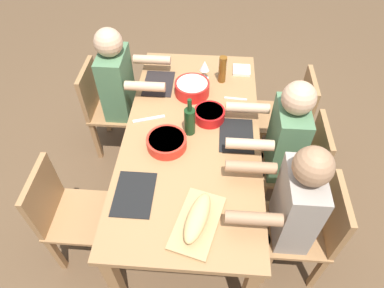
{
  "coord_description": "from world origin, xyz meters",
  "views": [
    {
      "loc": [
        1.61,
        0.12,
        2.43
      ],
      "look_at": [
        0.0,
        0.0,
        0.63
      ],
      "focal_mm": 31.8,
      "sensor_mm": 36.0,
      "label": 1
    }
  ],
  "objects_px": {
    "dining_table": "(192,141)",
    "chair_far_right": "(310,228)",
    "wine_bottle": "(190,121)",
    "wine_glass": "(205,66)",
    "chair_far_left": "(290,114)",
    "napkin_stack": "(242,70)",
    "diner_near_left": "(122,86)",
    "serving_bowl_fruit": "(167,142)",
    "beer_bottle": "(222,70)",
    "chair_near_right": "(66,212)",
    "diner_far_right": "(288,208)",
    "serving_bowl_pasta": "(192,88)",
    "bread_loaf": "(198,218)",
    "cutting_board": "(197,223)",
    "diner_far_center": "(279,142)",
    "serving_bowl_salad": "(209,114)",
    "chair_near_left": "(105,105)",
    "chair_far_center": "(299,163)"
  },
  "relations": [
    {
      "from": "chair_far_right",
      "to": "diner_far_right",
      "type": "relative_size",
      "value": 0.71
    },
    {
      "from": "chair_far_left",
      "to": "diner_far_right",
      "type": "height_order",
      "value": "diner_far_right"
    },
    {
      "from": "dining_table",
      "to": "diner_far_right",
      "type": "height_order",
      "value": "diner_far_right"
    },
    {
      "from": "serving_bowl_fruit",
      "to": "serving_bowl_pasta",
      "type": "relative_size",
      "value": 1.0
    },
    {
      "from": "dining_table",
      "to": "cutting_board",
      "type": "bearing_deg",
      "value": 6.65
    },
    {
      "from": "dining_table",
      "to": "chair_far_right",
      "type": "height_order",
      "value": "chair_far_right"
    },
    {
      "from": "beer_bottle",
      "to": "bread_loaf",
      "type": "bearing_deg",
      "value": -5.08
    },
    {
      "from": "serving_bowl_fruit",
      "to": "wine_glass",
      "type": "xyz_separation_m",
      "value": [
        -0.75,
        0.21,
        0.07
      ]
    },
    {
      "from": "wine_glass",
      "to": "diner_near_left",
      "type": "bearing_deg",
      "value": -81.64
    },
    {
      "from": "diner_far_right",
      "to": "chair_far_center",
      "type": "height_order",
      "value": "diner_far_right"
    },
    {
      "from": "serving_bowl_salad",
      "to": "cutting_board",
      "type": "bearing_deg",
      "value": -2.2
    },
    {
      "from": "bread_loaf",
      "to": "wine_glass",
      "type": "relative_size",
      "value": 1.93
    },
    {
      "from": "diner_far_center",
      "to": "chair_near_right",
      "type": "relative_size",
      "value": 1.41
    },
    {
      "from": "diner_far_right",
      "to": "chair_near_right",
      "type": "bearing_deg",
      "value": -90.0
    },
    {
      "from": "chair_far_center",
      "to": "serving_bowl_pasta",
      "type": "relative_size",
      "value": 3.23
    },
    {
      "from": "chair_far_center",
      "to": "serving_bowl_salad",
      "type": "xyz_separation_m",
      "value": [
        -0.15,
        -0.67,
        0.3
      ]
    },
    {
      "from": "chair_near_right",
      "to": "diner_near_left",
      "type": "bearing_deg",
      "value": 170.0
    },
    {
      "from": "diner_near_left",
      "to": "diner_far_center",
      "type": "bearing_deg",
      "value": 66.58
    },
    {
      "from": "dining_table",
      "to": "napkin_stack",
      "type": "relative_size",
      "value": 13.53
    },
    {
      "from": "cutting_board",
      "to": "bread_loaf",
      "type": "height_order",
      "value": "bread_loaf"
    },
    {
      "from": "bread_loaf",
      "to": "chair_near_left",
      "type": "bearing_deg",
      "value": -144.34
    },
    {
      "from": "serving_bowl_pasta",
      "to": "beer_bottle",
      "type": "xyz_separation_m",
      "value": [
        -0.17,
        0.22,
        0.05
      ]
    },
    {
      "from": "cutting_board",
      "to": "chair_far_center",
      "type": "bearing_deg",
      "value": 134.14
    },
    {
      "from": "serving_bowl_fruit",
      "to": "beer_bottle",
      "type": "distance_m",
      "value": 0.81
    },
    {
      "from": "chair_far_left",
      "to": "beer_bottle",
      "type": "height_order",
      "value": "beer_bottle"
    },
    {
      "from": "cutting_board",
      "to": "wine_glass",
      "type": "bearing_deg",
      "value": -178.85
    },
    {
      "from": "chair_near_right",
      "to": "wine_glass",
      "type": "bearing_deg",
      "value": 143.61
    },
    {
      "from": "serving_bowl_fruit",
      "to": "beer_bottle",
      "type": "xyz_separation_m",
      "value": [
        -0.72,
        0.35,
        0.07
      ]
    },
    {
      "from": "diner_far_center",
      "to": "serving_bowl_pasta",
      "type": "relative_size",
      "value": 4.56
    },
    {
      "from": "wine_bottle",
      "to": "wine_glass",
      "type": "bearing_deg",
      "value": 173.4
    },
    {
      "from": "chair_near_left",
      "to": "napkin_stack",
      "type": "xyz_separation_m",
      "value": [
        -0.21,
        1.14,
        0.27
      ]
    },
    {
      "from": "chair_far_center",
      "to": "diner_far_right",
      "type": "bearing_deg",
      "value": -19.42
    },
    {
      "from": "wine_glass",
      "to": "chair_near_right",
      "type": "bearing_deg",
      "value": -36.39
    },
    {
      "from": "beer_bottle",
      "to": "diner_near_left",
      "type": "bearing_deg",
      "value": -84.7
    },
    {
      "from": "chair_far_left",
      "to": "serving_bowl_pasta",
      "type": "bearing_deg",
      "value": -83.13
    },
    {
      "from": "serving_bowl_fruit",
      "to": "diner_far_center",
      "type": "bearing_deg",
      "value": 99.59
    },
    {
      "from": "chair_far_left",
      "to": "napkin_stack",
      "type": "relative_size",
      "value": 6.07
    },
    {
      "from": "chair_near_left",
      "to": "bread_loaf",
      "type": "xyz_separation_m",
      "value": [
        1.21,
        0.86,
        0.32
      ]
    },
    {
      "from": "diner_near_left",
      "to": "beer_bottle",
      "type": "bearing_deg",
      "value": 95.3
    },
    {
      "from": "chair_far_center",
      "to": "napkin_stack",
      "type": "xyz_separation_m",
      "value": [
        -0.73,
        -0.43,
        0.27
      ]
    },
    {
      "from": "chair_far_left",
      "to": "diner_far_right",
      "type": "xyz_separation_m",
      "value": [
        1.04,
        -0.18,
        0.21
      ]
    },
    {
      "from": "dining_table",
      "to": "bread_loaf",
      "type": "xyz_separation_m",
      "value": [
        0.68,
        0.08,
        0.15
      ]
    },
    {
      "from": "beer_bottle",
      "to": "chair_far_right",
      "type": "bearing_deg",
      "value": 27.93
    },
    {
      "from": "cutting_board",
      "to": "napkin_stack",
      "type": "relative_size",
      "value": 2.86
    },
    {
      "from": "chair_far_left",
      "to": "wine_bottle",
      "type": "relative_size",
      "value": 2.93
    },
    {
      "from": "diner_far_right",
      "to": "diner_far_center",
      "type": "bearing_deg",
      "value": 180.0
    },
    {
      "from": "serving_bowl_salad",
      "to": "cutting_board",
      "type": "relative_size",
      "value": 0.54
    },
    {
      "from": "cutting_board",
      "to": "chair_far_right",
      "type": "bearing_deg",
      "value": 103.05
    },
    {
      "from": "diner_far_right",
      "to": "cutting_board",
      "type": "height_order",
      "value": "diner_far_right"
    },
    {
      "from": "diner_far_right",
      "to": "serving_bowl_fruit",
      "type": "xyz_separation_m",
      "value": [
        -0.39,
        -0.76,
        0.08
      ]
    }
  ]
}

